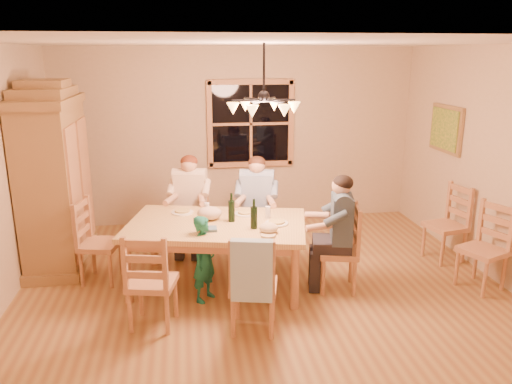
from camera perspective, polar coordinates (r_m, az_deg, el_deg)
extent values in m
plane|color=#8E5E33|center=(5.81, 0.81, -10.99)|extent=(5.50, 5.50, 0.00)
cube|color=white|center=(5.19, 0.93, 16.72)|extent=(5.50, 5.00, 0.02)
cube|color=tan|center=(7.77, -2.11, 6.35)|extent=(5.50, 0.02, 2.70)
cube|color=tan|center=(6.38, 26.08, 2.71)|extent=(0.02, 5.00, 2.70)
cube|color=black|center=(7.75, -0.62, 7.82)|extent=(1.20, 0.03, 1.20)
cube|color=#B67D50|center=(7.73, -0.60, 7.80)|extent=(1.30, 0.06, 1.30)
cube|color=olive|center=(7.32, 20.92, 6.75)|extent=(0.04, 0.78, 0.64)
cube|color=#1E6B2D|center=(7.31, 20.71, 6.75)|extent=(0.02, 0.68, 0.54)
cylinder|color=black|center=(5.19, 0.91, 13.79)|extent=(0.02, 0.02, 0.53)
sphere|color=black|center=(5.21, 0.90, 10.88)|extent=(0.12, 0.12, 0.12)
cylinder|color=black|center=(5.24, 2.66, 10.45)|extent=(0.34, 0.02, 0.02)
cone|color=#FFB259|center=(5.28, 4.37, 9.59)|extent=(0.13, 0.13, 0.12)
cylinder|color=black|center=(5.36, 1.52, 10.58)|extent=(0.19, 0.31, 0.02)
cone|color=#FFB259|center=(5.52, 2.09, 9.89)|extent=(0.13, 0.13, 0.12)
cylinder|color=black|center=(5.34, -0.21, 10.56)|extent=(0.19, 0.31, 0.02)
cone|color=#FFB259|center=(5.47, -1.26, 9.84)|extent=(0.13, 0.13, 0.12)
cylinder|color=black|center=(5.19, -0.87, 10.42)|extent=(0.34, 0.02, 0.02)
cone|color=#FFB259|center=(5.18, -2.65, 9.50)|extent=(0.13, 0.13, 0.12)
cylinder|color=black|center=(5.06, 0.25, 10.29)|extent=(0.19, 0.31, 0.02)
cone|color=#FFB259|center=(4.92, -0.44, 9.20)|extent=(0.13, 0.13, 0.12)
cylinder|color=black|center=(5.09, 2.06, 10.31)|extent=(0.19, 0.31, 0.02)
cone|color=#FFB259|center=(4.98, 3.26, 9.25)|extent=(0.13, 0.13, 0.12)
cube|color=olive|center=(6.64, -21.99, 0.51)|extent=(0.60, 1.30, 2.00)
cube|color=olive|center=(6.47, -22.94, 9.53)|extent=(0.66, 1.40, 0.10)
cube|color=olive|center=(6.46, -23.04, 10.41)|extent=(0.58, 1.00, 0.12)
cube|color=olive|center=(6.45, -23.13, 11.29)|extent=(0.52, 0.55, 0.10)
cube|color=#B67D50|center=(6.26, -19.91, -0.15)|extent=(0.03, 0.55, 1.60)
cube|color=#B67D50|center=(6.89, -18.88, 1.33)|extent=(0.03, 0.55, 1.60)
cube|color=olive|center=(6.93, -21.20, -7.01)|extent=(0.66, 1.40, 0.12)
cube|color=tan|center=(5.65, -4.52, -3.78)|extent=(2.19, 1.61, 0.06)
cube|color=#B67D50|center=(5.67, -4.51, -4.54)|extent=(2.02, 1.44, 0.10)
cylinder|color=#B67D50|center=(5.54, -14.48, -8.88)|extent=(0.09, 0.09, 0.70)
cylinder|color=#B67D50|center=(5.26, 4.46, -9.76)|extent=(0.09, 0.09, 0.70)
cylinder|color=#B67D50|center=(6.43, -11.64, -5.22)|extent=(0.09, 0.09, 0.70)
cylinder|color=#B67D50|center=(6.19, 4.47, -5.76)|extent=(0.09, 0.09, 0.70)
cube|color=#B67D50|center=(6.69, -7.44, -3.27)|extent=(0.52, 0.51, 0.06)
cube|color=#B67D50|center=(6.61, -7.53, -1.05)|extent=(0.38, 0.13, 0.54)
cube|color=#B67D50|center=(6.57, 0.09, -3.48)|extent=(0.52, 0.51, 0.06)
cube|color=#B67D50|center=(6.49, 0.09, -1.23)|extent=(0.38, 0.13, 0.54)
cube|color=#B67D50|center=(5.01, -11.79, -10.14)|extent=(0.52, 0.51, 0.06)
cube|color=#B67D50|center=(4.90, -11.96, -7.29)|extent=(0.38, 0.13, 0.54)
cube|color=#B67D50|center=(4.84, -0.27, -10.74)|extent=(0.52, 0.51, 0.06)
cube|color=#B67D50|center=(4.73, -0.28, -7.81)|extent=(0.38, 0.13, 0.54)
cube|color=#B67D50|center=(6.10, -17.38, -5.77)|extent=(0.51, 0.52, 0.06)
cube|color=#B67D50|center=(6.01, -17.59, -3.37)|extent=(0.13, 0.38, 0.54)
cube|color=#B67D50|center=(5.71, 9.39, -6.75)|extent=(0.51, 0.52, 0.06)
cube|color=#B67D50|center=(5.61, 9.51, -4.19)|extent=(0.13, 0.38, 0.54)
cube|color=beige|center=(6.58, -7.56, -0.05)|extent=(0.44, 0.30, 0.52)
cube|color=#262328|center=(6.67, -7.47, -2.62)|extent=(0.46, 0.49, 0.14)
sphere|color=tan|center=(6.48, -7.68, 3.18)|extent=(0.21, 0.21, 0.21)
ellipsoid|color=#592614|center=(6.48, -7.69, 3.44)|extent=(0.22, 0.22, 0.17)
cube|color=#355A93|center=(6.45, 0.09, -0.21)|extent=(0.44, 0.30, 0.52)
cube|color=#262328|center=(6.55, 0.09, -2.82)|extent=(0.46, 0.49, 0.14)
sphere|color=tan|center=(6.36, 0.09, 3.08)|extent=(0.21, 0.21, 0.21)
ellipsoid|color=#381E11|center=(6.35, 0.09, 3.35)|extent=(0.22, 0.22, 0.17)
cube|color=#394A5B|center=(5.57, 9.57, -3.03)|extent=(0.30, 0.44, 0.52)
cube|color=#262328|center=(5.68, 9.42, -6.00)|extent=(0.49, 0.46, 0.14)
sphere|color=tan|center=(5.46, 9.74, 0.75)|extent=(0.21, 0.21, 0.21)
ellipsoid|color=black|center=(5.45, 9.76, 1.05)|extent=(0.22, 0.22, 0.17)
cube|color=#98BBCD|center=(4.56, -0.47, -8.98)|extent=(0.39, 0.18, 0.58)
cylinder|color=black|center=(5.61, -2.82, -1.77)|extent=(0.08, 0.08, 0.33)
cylinder|color=black|center=(5.39, -0.24, -2.51)|extent=(0.08, 0.08, 0.33)
cylinder|color=white|center=(6.01, -8.41, -2.30)|extent=(0.26, 0.26, 0.02)
cylinder|color=white|center=(5.89, -1.19, -2.49)|extent=(0.26, 0.26, 0.02)
cylinder|color=white|center=(5.57, 2.38, -3.59)|extent=(0.26, 0.26, 0.02)
cylinder|color=silver|center=(5.91, -5.65, -1.89)|extent=(0.06, 0.06, 0.14)
cylinder|color=silver|center=(5.74, 1.37, -2.34)|extent=(0.06, 0.06, 0.14)
ellipsoid|color=tan|center=(5.29, 1.46, -4.13)|extent=(0.20, 0.20, 0.11)
cube|color=#466481|center=(5.39, -5.46, -4.24)|extent=(0.21, 0.18, 0.03)
ellipsoid|color=tan|center=(5.71, -5.34, -2.43)|extent=(0.28, 0.22, 0.15)
imported|color=#186E58|center=(5.41, -5.90, -7.60)|extent=(0.39, 0.41, 0.95)
cube|color=#B67D50|center=(6.20, 24.46, -6.16)|extent=(0.56, 0.57, 0.06)
cube|color=#B67D50|center=(6.11, 24.75, -3.80)|extent=(0.19, 0.37, 0.54)
cube|color=#B67D50|center=(6.86, 20.81, -3.71)|extent=(0.50, 0.52, 0.06)
cube|color=#B67D50|center=(6.78, 21.03, -1.56)|extent=(0.13, 0.38, 0.54)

